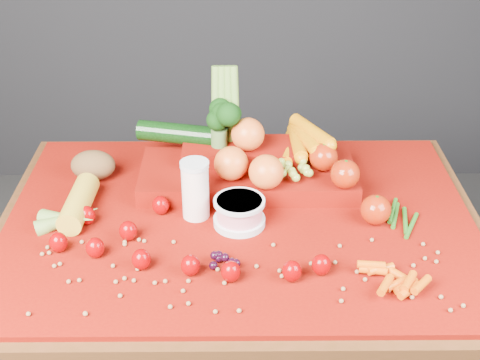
{
  "coord_description": "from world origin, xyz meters",
  "views": [
    {
      "loc": [
        -0.01,
        -1.25,
        1.61
      ],
      "look_at": [
        0.0,
        0.02,
        0.85
      ],
      "focal_mm": 50.0,
      "sensor_mm": 36.0,
      "label": 1
    }
  ],
  "objects_px": {
    "milk_glass": "(195,188)",
    "table": "(240,256)",
    "produce_mound": "(254,161)",
    "yogurt_bowl": "(239,211)"
  },
  "relations": [
    {
      "from": "table",
      "to": "produce_mound",
      "type": "height_order",
      "value": "produce_mound"
    },
    {
      "from": "table",
      "to": "yogurt_bowl",
      "type": "bearing_deg",
      "value": -94.4
    },
    {
      "from": "milk_glass",
      "to": "table",
      "type": "bearing_deg",
      "value": -6.46
    },
    {
      "from": "table",
      "to": "yogurt_bowl",
      "type": "height_order",
      "value": "yogurt_bowl"
    },
    {
      "from": "table",
      "to": "yogurt_bowl",
      "type": "xyz_separation_m",
      "value": [
        -0.0,
        -0.02,
        0.14
      ]
    },
    {
      "from": "produce_mound",
      "to": "table",
      "type": "bearing_deg",
      "value": -102.14
    },
    {
      "from": "yogurt_bowl",
      "to": "produce_mound",
      "type": "relative_size",
      "value": 0.2
    },
    {
      "from": "table",
      "to": "milk_glass",
      "type": "distance_m",
      "value": 0.21
    },
    {
      "from": "table",
      "to": "yogurt_bowl",
      "type": "distance_m",
      "value": 0.14
    },
    {
      "from": "milk_glass",
      "to": "yogurt_bowl",
      "type": "height_order",
      "value": "milk_glass"
    }
  ]
}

